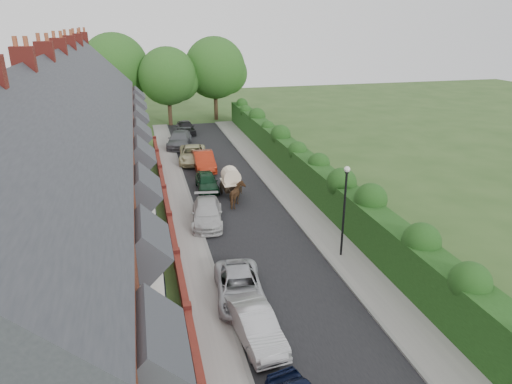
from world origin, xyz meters
The scene contains 23 objects.
ground centered at (0.00, 0.00, 0.00)m, with size 140.00×140.00×0.00m, color #2D4C1E.
road centered at (-0.50, 11.00, 0.01)m, with size 6.00×58.00×0.02m, color black.
pavement_hedge_side centered at (3.60, 11.00, 0.06)m, with size 2.20×58.00×0.12m, color gray.
pavement_house_side centered at (-4.35, 11.00, 0.06)m, with size 1.70×58.00×0.12m, color gray.
kerb_hedge_side centered at (2.55, 11.00, 0.07)m, with size 0.18×58.00×0.13m, color gray.
kerb_house_side centered at (-3.55, 11.00, 0.07)m, with size 0.18×58.00×0.13m, color gray.
hedge centered at (5.40, 11.00, 1.60)m, with size 2.10×58.00×2.85m.
terrace_row centered at (-10.87, 9.98, 4.47)m, with size 9.05×40.50×11.50m.
garden_wall_row centered at (-5.35, 10.00, 0.46)m, with size 0.35×40.35×1.10m.
lamppost centered at (3.40, 4.00, 3.30)m, with size 0.32×0.32×5.16m.
tree_far_left centered at (-2.65, 40.08, 5.71)m, with size 7.14×6.80×9.29m.
tree_far_right centered at (3.39, 42.08, 6.31)m, with size 7.98×7.60×10.31m.
tree_far_back centered at (-8.59, 43.08, 6.62)m, with size 8.40×8.00×10.82m.
car_silver_a centered at (-2.80, -1.53, 0.67)m, with size 1.41×4.04×1.33m, color #A6A6AA.
car_silver_b centered at (-2.82, 1.42, 0.64)m, with size 2.12×4.59×1.28m, color #B7B9BF.
car_white centered at (-3.00, 10.17, 0.68)m, with size 1.90×4.67×1.36m, color silver.
car_green centered at (-2.10, 16.20, 0.66)m, with size 1.55×3.86×1.32m, color #0F321B.
car_red centered at (-1.60, 21.27, 0.77)m, with size 1.63×4.69×1.54m, color #9D2611.
car_beige centered at (-2.26, 23.80, 0.72)m, with size 2.38×5.15×1.43m, color #C3BB8D.
car_grey centered at (-2.91, 29.40, 0.77)m, with size 2.15×5.28×1.53m, color #575A5F.
car_black centered at (-1.65, 35.00, 0.73)m, with size 1.73×4.29×1.46m, color black.
horse centered at (-0.57, 12.41, 0.82)m, with size 0.88×1.94×1.64m, color #51331D.
horse_cart centered at (-0.57, 14.51, 1.24)m, with size 1.36×3.01×2.17m.
Camera 1 is at (-6.54, -16.21, 12.09)m, focal length 32.00 mm.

